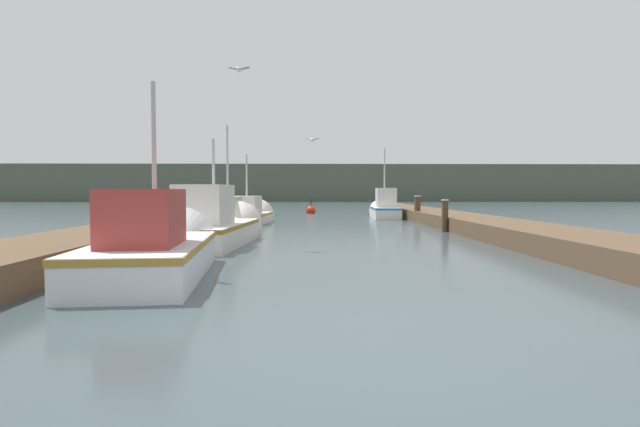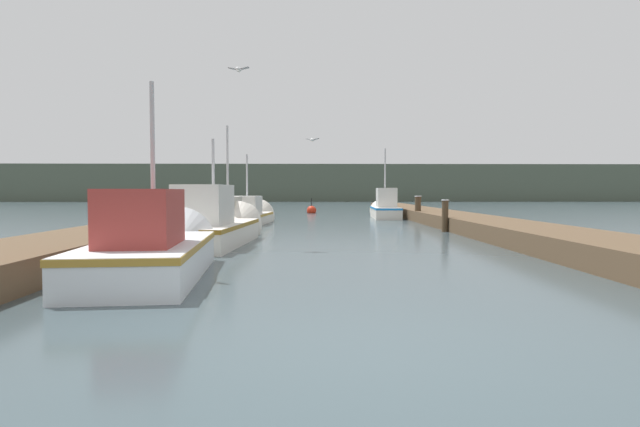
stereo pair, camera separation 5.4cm
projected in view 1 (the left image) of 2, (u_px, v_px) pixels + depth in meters
ground_plane at (369, 356)px, 4.43m from camera, size 200.00×200.00×0.00m
dock_left at (184, 221)px, 20.26m from camera, size 2.28×40.00×0.51m
dock_right at (458, 220)px, 20.52m from camera, size 2.28×40.00×0.51m
distant_shore_ridge at (312, 184)px, 76.19m from camera, size 120.00×16.00×5.18m
fishing_boat_0 at (158, 247)px, 8.91m from camera, size 2.09×5.15×3.84m
fishing_boat_1 at (216, 226)px, 14.01m from camera, size 2.16×5.73×3.44m
fishing_boat_2 at (230, 221)px, 18.02m from camera, size 1.89×4.97×4.21m
fishing_boat_3 at (248, 215)px, 22.55m from camera, size 2.17×4.89×3.70m
fishing_boat_4 at (384, 209)px, 27.34m from camera, size 1.53×4.93×4.10m
mooring_piling_0 at (445, 215)px, 17.90m from camera, size 0.27×0.27×1.17m
mooring_piling_1 at (417, 209)px, 23.79m from camera, size 0.33×0.33×1.24m
channel_buoy at (311, 210)px, 32.98m from camera, size 0.63×0.63×1.13m
seagull_lead at (239, 69)px, 12.92m from camera, size 0.56×0.30×0.12m
seagull_1 at (312, 140)px, 19.89m from camera, size 0.55×0.31×0.12m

